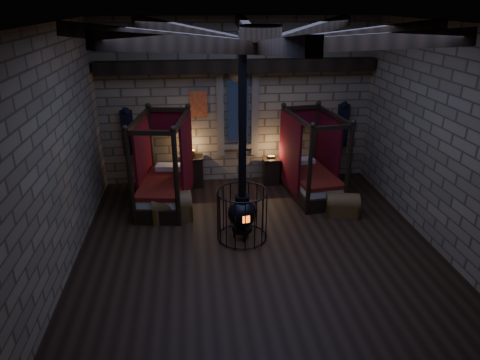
{
  "coord_description": "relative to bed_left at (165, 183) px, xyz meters",
  "views": [
    {
      "loc": [
        -1.19,
        -7.3,
        4.57
      ],
      "look_at": [
        -0.27,
        0.6,
        1.18
      ],
      "focal_mm": 32.0,
      "sensor_mm": 36.0,
      "label": 1
    }
  ],
  "objects": [
    {
      "name": "bed_right",
      "position": [
        3.57,
        0.14,
        -0.02
      ],
      "size": [
        1.27,
        2.09,
        2.07
      ],
      "rotation": [
        0.0,
        0.0,
        0.12
      ],
      "color": "black",
      "rests_on": "ground"
    },
    {
      "name": "bed_left",
      "position": [
        0.0,
        0.0,
        0.0
      ],
      "size": [
        1.38,
        2.18,
        2.14
      ],
      "rotation": [
        0.0,
        0.0,
        -0.15
      ],
      "color": "black",
      "rests_on": "ground"
    },
    {
      "name": "stove",
      "position": [
        1.62,
        -1.81,
        0.1
      ],
      "size": [
        1.03,
        1.03,
        4.05
      ],
      "rotation": [
        0.0,
        0.0,
        0.17
      ],
      "color": "black",
      "rests_on": "ground"
    },
    {
      "name": "trunk_left",
      "position": [
        0.16,
        -0.79,
        -0.24
      ],
      "size": [
        0.93,
        0.65,
        0.64
      ],
      "rotation": [
        0.0,
        0.0,
        0.12
      ],
      "color": "brown",
      "rests_on": "ground"
    },
    {
      "name": "nightstand_left",
      "position": [
        0.69,
        1.01,
        -0.11
      ],
      "size": [
        0.51,
        0.49,
        0.99
      ],
      "rotation": [
        0.0,
        0.0,
        0.0
      ],
      "color": "black",
      "rests_on": "ground"
    },
    {
      "name": "room",
      "position": [
        1.88,
        -2.04,
        3.21
      ],
      "size": [
        7.02,
        7.02,
        4.29
      ],
      "color": "black",
      "rests_on": "ground"
    },
    {
      "name": "nightstand_right",
      "position": [
        2.72,
        0.93,
        -0.17
      ],
      "size": [
        0.45,
        0.43,
        0.77
      ],
      "rotation": [
        0.0,
        0.0,
        -0.01
      ],
      "color": "black",
      "rests_on": "ground"
    },
    {
      "name": "trunk_right",
      "position": [
        4.01,
        -1.04,
        -0.29
      ],
      "size": [
        0.8,
        0.59,
        0.53
      ],
      "rotation": [
        0.0,
        0.0,
        -0.18
      ],
      "color": "brown",
      "rests_on": "ground"
    }
  ]
}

